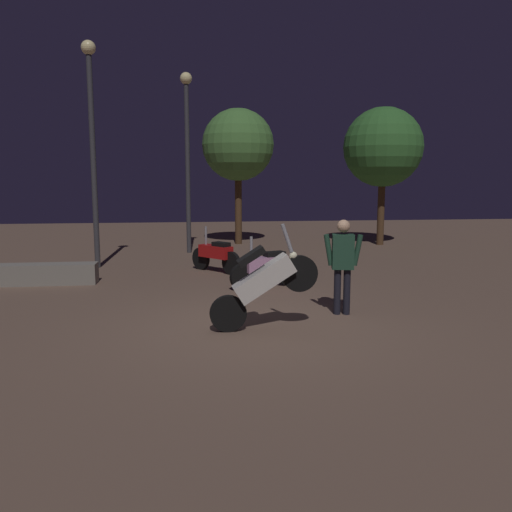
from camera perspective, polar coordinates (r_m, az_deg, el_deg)
ground_plane at (r=8.44m, az=0.00°, el=-7.51°), size 40.00×40.00×0.00m
motorcycle_white_foreground at (r=8.06m, az=0.83°, el=-2.83°), size 1.66×0.34×1.63m
motorcycle_red_parked_left at (r=13.12m, az=-4.34°, el=0.16°), size 1.15×1.33×1.11m
motorcycle_pink_parked_right at (r=11.23m, az=1.10°, el=-1.21°), size 1.59×0.68×1.11m
person_rider_beside at (r=9.07m, az=9.29°, el=-0.28°), size 0.67×0.30×1.62m
streetlamp_near at (r=14.30m, az=-17.19°, el=12.92°), size 0.36×0.36×5.65m
streetlamp_far at (r=16.56m, az=-7.39°, el=12.11°), size 0.36×0.36×5.42m
tree_left_bg at (r=18.67m, az=-1.93°, el=11.76°), size 2.47×2.47×4.67m
tree_center_bg at (r=18.91m, az=13.47°, el=11.24°), size 2.69×2.69×4.68m
planter_wall_low at (r=12.65m, az=-23.97°, el=-1.84°), size 3.26×0.50×0.45m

